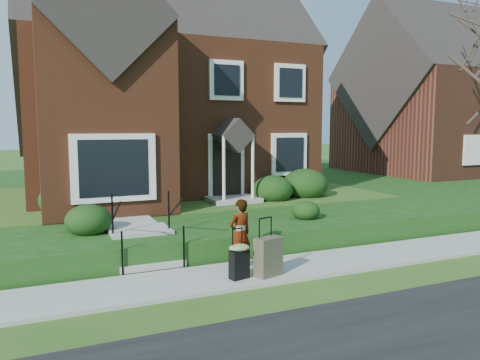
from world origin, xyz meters
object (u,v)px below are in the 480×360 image
front_steps (144,242)px  woman (240,234)px  suitcase_olive (268,256)px  suitcase_black (239,259)px

front_steps → woman: front_steps is taller
woman → suitcase_olive: size_ratio=1.25×
woman → suitcase_olive: 0.84m
suitcase_black → woman: bearing=51.5°
suitcase_black → suitcase_olive: (0.61, -0.06, 0.00)m
front_steps → suitcase_black: (1.43, -2.18, -0.00)m
woman → front_steps: bearing=-55.1°
suitcase_black → suitcase_olive: suitcase_olive is taller
front_steps → suitcase_black: size_ratio=1.99×
suitcase_black → suitcase_olive: 0.62m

